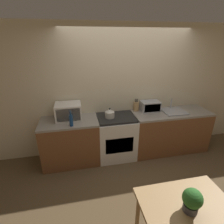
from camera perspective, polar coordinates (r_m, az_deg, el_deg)
name	(u,v)px	position (r m, az deg, el deg)	size (l,w,h in m)	color
ground_plane	(138,174)	(3.46, 8.57, -19.27)	(16.00, 16.00, 0.00)	brown
wall_back	(126,91)	(3.65, 4.55, 6.74)	(10.00, 0.06, 2.60)	beige
counter_left_run	(71,142)	(3.55, -13.31, -9.37)	(1.07, 0.62, 0.90)	brown
counter_right_run	(169,131)	(4.03, 18.14, -5.88)	(1.63, 0.62, 0.90)	brown
stove_range	(116,137)	(3.62, 1.34, -8.09)	(0.75, 0.62, 0.90)	silver
kettle	(110,113)	(3.35, -0.74, -0.46)	(0.18, 0.18, 0.20)	beige
microwave	(69,111)	(3.37, -14.01, 0.22)	(0.48, 0.38, 0.30)	silver
bottle	(71,120)	(3.10, -13.21, -2.60)	(0.06, 0.06, 0.28)	navy
knife_block	(136,106)	(3.68, 7.85, 1.83)	(0.10, 0.07, 0.26)	tan
toaster_oven	(150,106)	(3.74, 12.35, 1.90)	(0.39, 0.26, 0.21)	#999BA0
sink_basin	(174,111)	(3.86, 19.54, 0.33)	(0.45, 0.42, 0.24)	#999BA0
dining_table	(188,214)	(2.23, 23.65, -28.23)	(0.97, 0.73, 0.73)	tan
potted_plant	(192,200)	(2.04, 24.70, -24.67)	(0.19, 0.19, 0.26)	#424247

